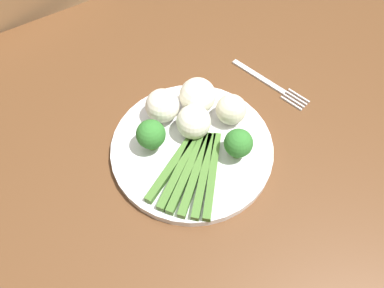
{
  "coord_description": "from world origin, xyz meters",
  "views": [
    {
      "loc": [
        0.23,
        0.3,
        1.27
      ],
      "look_at": [
        0.05,
        0.02,
        0.77
      ],
      "focal_mm": 34.8,
      "sensor_mm": 36.0,
      "label": 1
    }
  ],
  "objects_px": {
    "cauliflower_back": "(162,106)",
    "asparagus_bundle": "(192,171)",
    "broccoli_outer_edge": "(238,143)",
    "cauliflower_back_right": "(200,95)",
    "dining_table": "(208,162)",
    "fork": "(269,83)",
    "plate": "(192,148)",
    "cauliflower_near_center": "(192,121)",
    "cauliflower_edge": "(231,109)",
    "broccoli_left": "(151,135)",
    "chair": "(47,66)"
  },
  "relations": [
    {
      "from": "broccoli_outer_edge",
      "to": "broccoli_left",
      "type": "relative_size",
      "value": 0.97
    },
    {
      "from": "dining_table",
      "to": "chair",
      "type": "distance_m",
      "value": 0.61
    },
    {
      "from": "broccoli_outer_edge",
      "to": "fork",
      "type": "xyz_separation_m",
      "value": [
        -0.15,
        -0.1,
        -0.04
      ]
    },
    {
      "from": "cauliflower_near_center",
      "to": "asparagus_bundle",
      "type": "bearing_deg",
      "value": 57.08
    },
    {
      "from": "chair",
      "to": "cauliflower_back_right",
      "type": "bearing_deg",
      "value": 96.68
    },
    {
      "from": "fork",
      "to": "chair",
      "type": "bearing_deg",
      "value": -164.8
    },
    {
      "from": "chair",
      "to": "dining_table",
      "type": "bearing_deg",
      "value": 95.08
    },
    {
      "from": "cauliflower_near_center",
      "to": "cauliflower_back",
      "type": "distance_m",
      "value": 0.06
    },
    {
      "from": "cauliflower_back_right",
      "to": "cauliflower_near_center",
      "type": "bearing_deg",
      "value": 43.62
    },
    {
      "from": "chair",
      "to": "broccoli_outer_edge",
      "type": "xyz_separation_m",
      "value": [
        -0.16,
        0.65,
        0.29
      ]
    },
    {
      "from": "broccoli_outer_edge",
      "to": "asparagus_bundle",
      "type": "bearing_deg",
      "value": -7.48
    },
    {
      "from": "cauliflower_back",
      "to": "fork",
      "type": "height_order",
      "value": "cauliflower_back"
    },
    {
      "from": "cauliflower_back_right",
      "to": "cauliflower_edge",
      "type": "bearing_deg",
      "value": 118.9
    },
    {
      "from": "dining_table",
      "to": "cauliflower_near_center",
      "type": "bearing_deg",
      "value": -5.66
    },
    {
      "from": "cauliflower_near_center",
      "to": "broccoli_left",
      "type": "bearing_deg",
      "value": -7.16
    },
    {
      "from": "cauliflower_near_center",
      "to": "cauliflower_edge",
      "type": "xyz_separation_m",
      "value": [
        -0.07,
        0.01,
        -0.0
      ]
    },
    {
      "from": "cauliflower_back_right",
      "to": "cauliflower_near_center",
      "type": "distance_m",
      "value": 0.05
    },
    {
      "from": "cauliflower_back_right",
      "to": "cauliflower_near_center",
      "type": "height_order",
      "value": "cauliflower_back_right"
    },
    {
      "from": "cauliflower_back_right",
      "to": "fork",
      "type": "bearing_deg",
      "value": 173.65
    },
    {
      "from": "broccoli_left",
      "to": "chair",
      "type": "bearing_deg",
      "value": -84.16
    },
    {
      "from": "dining_table",
      "to": "cauliflower_near_center",
      "type": "distance_m",
      "value": 0.16
    },
    {
      "from": "fork",
      "to": "asparagus_bundle",
      "type": "bearing_deg",
      "value": -83.29
    },
    {
      "from": "plate",
      "to": "cauliflower_back",
      "type": "relative_size",
      "value": 4.65
    },
    {
      "from": "dining_table",
      "to": "cauliflower_near_center",
      "type": "xyz_separation_m",
      "value": [
        0.03,
        -0.0,
        0.16
      ]
    },
    {
      "from": "broccoli_left",
      "to": "dining_table",
      "type": "bearing_deg",
      "value": 173.32
    },
    {
      "from": "broccoli_left",
      "to": "cauliflower_near_center",
      "type": "relative_size",
      "value": 1.02
    },
    {
      "from": "dining_table",
      "to": "fork",
      "type": "height_order",
      "value": "fork"
    },
    {
      "from": "cauliflower_back",
      "to": "asparagus_bundle",
      "type": "bearing_deg",
      "value": 81.48
    },
    {
      "from": "plate",
      "to": "cauliflower_back_right",
      "type": "height_order",
      "value": "cauliflower_back_right"
    },
    {
      "from": "plate",
      "to": "cauliflower_near_center",
      "type": "height_order",
      "value": "cauliflower_near_center"
    },
    {
      "from": "cauliflower_near_center",
      "to": "cauliflower_edge",
      "type": "bearing_deg",
      "value": 168.47
    },
    {
      "from": "asparagus_bundle",
      "to": "broccoli_left",
      "type": "relative_size",
      "value": 2.8
    },
    {
      "from": "dining_table",
      "to": "cauliflower_back_right",
      "type": "xyz_separation_m",
      "value": [
        -0.0,
        -0.04,
        0.16
      ]
    },
    {
      "from": "broccoli_outer_edge",
      "to": "cauliflower_back",
      "type": "relative_size",
      "value": 0.97
    },
    {
      "from": "chair",
      "to": "fork",
      "type": "relative_size",
      "value": 5.29
    },
    {
      "from": "broccoli_outer_edge",
      "to": "broccoli_left",
      "type": "distance_m",
      "value": 0.13
    },
    {
      "from": "cauliflower_near_center",
      "to": "cauliflower_back",
      "type": "height_order",
      "value": "same"
    },
    {
      "from": "plate",
      "to": "cauliflower_near_center",
      "type": "distance_m",
      "value": 0.05
    },
    {
      "from": "broccoli_outer_edge",
      "to": "cauliflower_back_right",
      "type": "xyz_separation_m",
      "value": [
        -0.0,
        -0.11,
        -0.0
      ]
    },
    {
      "from": "chair",
      "to": "cauliflower_near_center",
      "type": "bearing_deg",
      "value": 91.98
    },
    {
      "from": "chair",
      "to": "fork",
      "type": "height_order",
      "value": "chair"
    },
    {
      "from": "chair",
      "to": "asparagus_bundle",
      "type": "relative_size",
      "value": 5.45
    },
    {
      "from": "plate",
      "to": "asparagus_bundle",
      "type": "xyz_separation_m",
      "value": [
        0.03,
        0.04,
        0.01
      ]
    },
    {
      "from": "cauliflower_back_right",
      "to": "broccoli_left",
      "type": "bearing_deg",
      "value": 14.41
    },
    {
      "from": "dining_table",
      "to": "cauliflower_back_right",
      "type": "height_order",
      "value": "cauliflower_back_right"
    },
    {
      "from": "cauliflower_near_center",
      "to": "fork",
      "type": "bearing_deg",
      "value": -173.54
    },
    {
      "from": "chair",
      "to": "cauliflower_back",
      "type": "xyz_separation_m",
      "value": [
        -0.1,
        0.52,
        0.29
      ]
    },
    {
      "from": "broccoli_left",
      "to": "cauliflower_edge",
      "type": "height_order",
      "value": "broccoli_left"
    },
    {
      "from": "cauliflower_near_center",
      "to": "cauliflower_edge",
      "type": "distance_m",
      "value": 0.07
    },
    {
      "from": "plate",
      "to": "fork",
      "type": "height_order",
      "value": "plate"
    }
  ]
}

